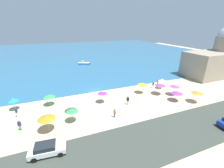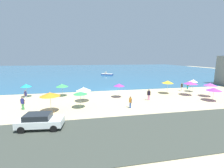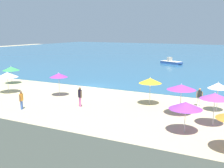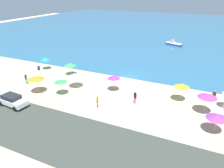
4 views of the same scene
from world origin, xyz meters
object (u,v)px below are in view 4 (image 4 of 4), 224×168
bather_3 (26,78)px  bather_4 (135,97)px  beach_umbrella_9 (114,77)px  bather_1 (39,69)px  beach_umbrella_5 (208,96)px  beach_umbrella_7 (36,78)px  beach_umbrella_0 (70,64)px  beach_umbrella_1 (182,86)px  beach_umbrella_10 (61,81)px  skiff_nearshore (174,44)px  beach_umbrella_11 (217,117)px  bather_0 (97,102)px  beach_umbrella_2 (75,75)px  beach_umbrella_4 (45,59)px  parked_car_2 (12,100)px  bather_5 (214,95)px

bather_3 → bather_4: size_ratio=0.97×
beach_umbrella_9 → bather_1: beach_umbrella_9 is taller
beach_umbrella_5 → beach_umbrella_7: 23.62m
beach_umbrella_0 → bather_1: beach_umbrella_0 is taller
beach_umbrella_1 → beach_umbrella_10: beach_umbrella_1 is taller
beach_umbrella_9 → skiff_nearshore: size_ratio=0.51×
beach_umbrella_1 → beach_umbrella_11: bearing=-52.0°
beach_umbrella_0 → bather_4: size_ratio=1.25×
beach_umbrella_10 → bather_0: bearing=-10.8°
beach_umbrella_9 → beach_umbrella_2: bearing=-167.3°
beach_umbrella_1 → skiff_nearshore: bearing=101.9°
beach_umbrella_4 → parked_car_2: (5.61, -13.17, -1.23)m
beach_umbrella_0 → bather_0: beach_umbrella_0 is taller
beach_umbrella_1 → beach_umbrella_9: bearing=-174.2°
bather_0 → bather_4: size_ratio=0.91×
parked_car_2 → skiff_nearshore: size_ratio=0.89×
beach_umbrella_1 → parked_car_2: beach_umbrella_1 is taller
beach_umbrella_0 → beach_umbrella_10: beach_umbrella_10 is taller
bather_0 → skiff_nearshore: 38.85m
beach_umbrella_10 → bather_3: (-7.54, 0.67, -1.13)m
beach_umbrella_7 → beach_umbrella_9: 11.47m
beach_umbrella_4 → beach_umbrella_11: bearing=-15.0°
beach_umbrella_2 → beach_umbrella_5: 19.10m
beach_umbrella_2 → beach_umbrella_7: size_ratio=0.89×
beach_umbrella_5 → beach_umbrella_4: bearing=171.6°
beach_umbrella_10 → bather_0: (6.70, -1.28, -1.19)m
beach_umbrella_11 → bather_5: (-0.35, 7.39, -0.96)m
beach_umbrella_4 → bather_4: beach_umbrella_4 is taller
beach_umbrella_5 → bather_1: size_ratio=1.48×
bather_1 → bather_5: bather_1 is taller
bather_1 → beach_umbrella_7: bearing=-50.0°
beach_umbrella_1 → bather_4: beach_umbrella_1 is taller
beach_umbrella_5 → bather_5: bearing=76.3°
beach_umbrella_4 → beach_umbrella_10: bearing=-39.1°
beach_umbrella_11 → beach_umbrella_1: bearing=128.0°
bather_1 → bather_5: 29.10m
beach_umbrella_7 → bather_1: beach_umbrella_7 is taller
beach_umbrella_1 → beach_umbrella_4: bearing=175.0°
parked_car_2 → beach_umbrella_2: bearing=64.0°
bather_0 → skiff_nearshore: size_ratio=0.34×
beach_umbrella_10 → bather_5: 21.58m
beach_umbrella_0 → beach_umbrella_4: (-6.04, 0.48, 0.12)m
beach_umbrella_10 → parked_car_2: (-3.76, -5.55, -1.27)m
bather_0 → parked_car_2: size_ratio=0.38×
beach_umbrella_1 → bather_1: size_ratio=1.45×
beach_umbrella_2 → bather_3: size_ratio=1.34×
beach_umbrella_4 → beach_umbrella_7: 10.32m
beach_umbrella_11 → bather_0: beach_umbrella_11 is taller
beach_umbrella_0 → beach_umbrella_10: size_ratio=0.96×
beach_umbrella_7 → parked_car_2: beach_umbrella_7 is taller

